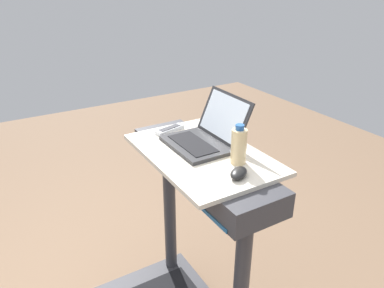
{
  "coord_description": "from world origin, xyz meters",
  "views": [
    {
      "loc": [
        1.26,
        -0.1,
        1.82
      ],
      "look_at": [
        0.0,
        0.65,
        1.14
      ],
      "focal_mm": 34.42,
      "sensor_mm": 36.0,
      "label": 1
    }
  ],
  "objects_px": {
    "computer_mouse": "(239,173)",
    "water_bottle": "(239,146)",
    "tv_remote": "(170,130)",
    "laptop": "(205,135)"
  },
  "relations": [
    {
      "from": "computer_mouse",
      "to": "water_bottle",
      "type": "relative_size",
      "value": 0.57
    },
    {
      "from": "laptop",
      "to": "computer_mouse",
      "type": "xyz_separation_m",
      "value": [
        0.33,
        -0.05,
        -0.03
      ]
    },
    {
      "from": "laptop",
      "to": "computer_mouse",
      "type": "height_order",
      "value": "laptop"
    },
    {
      "from": "tv_remote",
      "to": "laptop",
      "type": "bearing_deg",
      "value": 18.16
    },
    {
      "from": "water_bottle",
      "to": "tv_remote",
      "type": "height_order",
      "value": "water_bottle"
    },
    {
      "from": "computer_mouse",
      "to": "water_bottle",
      "type": "height_order",
      "value": "water_bottle"
    },
    {
      "from": "computer_mouse",
      "to": "water_bottle",
      "type": "xyz_separation_m",
      "value": [
        -0.1,
        0.07,
        0.06
      ]
    },
    {
      "from": "computer_mouse",
      "to": "water_bottle",
      "type": "distance_m",
      "value": 0.14
    },
    {
      "from": "computer_mouse",
      "to": "tv_remote",
      "type": "bearing_deg",
      "value": 150.51
    },
    {
      "from": "computer_mouse",
      "to": "tv_remote",
      "type": "height_order",
      "value": "computer_mouse"
    }
  ]
}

